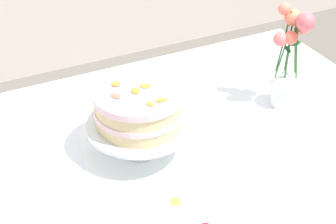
{
  "coord_description": "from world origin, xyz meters",
  "views": [
    {
      "loc": [
        -0.54,
        -1.0,
        1.64
      ],
      "look_at": [
        -0.05,
        0.01,
        0.86
      ],
      "focal_mm": 53.66,
      "sensor_mm": 36.0,
      "label": 1
    }
  ],
  "objects_px": {
    "dining_table": "(188,172)",
    "flower_vase": "(288,62)",
    "layer_cake": "(139,106)",
    "cake_stand": "(140,127)"
  },
  "relations": [
    {
      "from": "cake_stand",
      "to": "flower_vase",
      "type": "xyz_separation_m",
      "value": [
        0.5,
        0.02,
        0.07
      ]
    },
    {
      "from": "layer_cake",
      "to": "flower_vase",
      "type": "height_order",
      "value": "flower_vase"
    },
    {
      "from": "dining_table",
      "to": "flower_vase",
      "type": "distance_m",
      "value": 0.45
    },
    {
      "from": "cake_stand",
      "to": "flower_vase",
      "type": "height_order",
      "value": "flower_vase"
    },
    {
      "from": "dining_table",
      "to": "flower_vase",
      "type": "xyz_separation_m",
      "value": [
        0.37,
        0.07,
        0.24
      ]
    },
    {
      "from": "cake_stand",
      "to": "layer_cake",
      "type": "xyz_separation_m",
      "value": [
        -0.0,
        -0.0,
        0.07
      ]
    },
    {
      "from": "dining_table",
      "to": "cake_stand",
      "type": "relative_size",
      "value": 4.83
    },
    {
      "from": "dining_table",
      "to": "cake_stand",
      "type": "distance_m",
      "value": 0.22
    },
    {
      "from": "cake_stand",
      "to": "layer_cake",
      "type": "distance_m",
      "value": 0.07
    },
    {
      "from": "flower_vase",
      "to": "cake_stand",
      "type": "bearing_deg",
      "value": -177.56
    }
  ]
}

